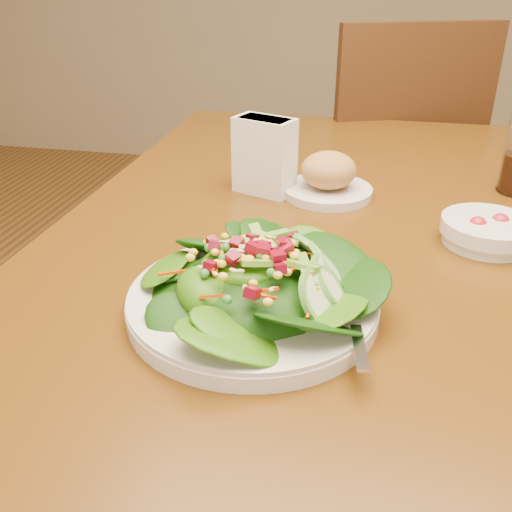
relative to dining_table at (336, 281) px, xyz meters
name	(u,v)px	position (x,y,z in m)	size (l,w,h in m)	color
dining_table	(336,281)	(0.00, 0.00, 0.00)	(0.90, 1.40, 0.75)	#442A0C
chair_far	(386,180)	(0.09, 0.87, -0.13)	(0.59, 0.59, 0.99)	#39240E
salad_plate	(261,289)	(-0.07, -0.27, 0.13)	(0.30, 0.30, 0.09)	silver
bread_plate	(328,178)	(-0.03, 0.13, 0.13)	(0.16, 0.16, 0.08)	silver
tomato_bowl	(487,231)	(0.22, -0.02, 0.12)	(0.14, 0.14, 0.04)	silver
napkin_holder	(264,154)	(-0.15, 0.12, 0.17)	(0.12, 0.09, 0.13)	white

